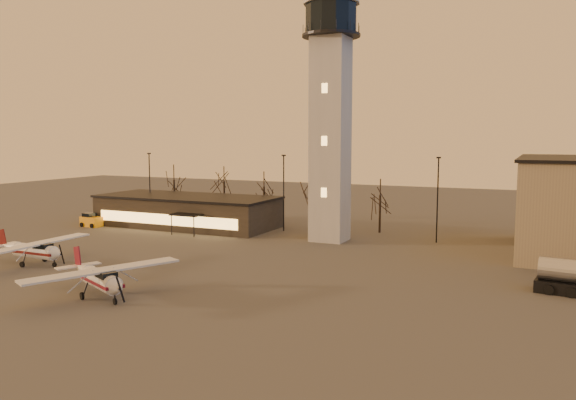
% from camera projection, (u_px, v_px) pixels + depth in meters
% --- Properties ---
extents(ground, '(220.00, 220.00, 0.00)m').
position_uv_depth(ground, '(185.00, 309.00, 40.77)').
color(ground, '#3D3B39').
rests_on(ground, ground).
extents(control_tower, '(6.80, 6.80, 32.60)m').
position_uv_depth(control_tower, '(331.00, 104.00, 66.05)').
color(control_tower, '#A19E98').
rests_on(control_tower, ground).
extents(terminal, '(25.40, 12.20, 4.30)m').
position_uv_depth(terminal, '(187.00, 211.00, 78.53)').
color(terminal, black).
rests_on(terminal, ground).
extents(light_poles, '(58.50, 12.25, 10.14)m').
position_uv_depth(light_poles, '(337.00, 195.00, 67.96)').
color(light_poles, black).
rests_on(light_poles, ground).
extents(tree_row, '(37.20, 9.20, 8.80)m').
position_uv_depth(tree_row, '(263.00, 182.00, 81.16)').
color(tree_row, black).
rests_on(tree_row, ground).
extents(cessna_front, '(9.83, 11.77, 3.38)m').
position_uv_depth(cessna_front, '(102.00, 283.00, 43.41)').
color(cessna_front, silver).
rests_on(cessna_front, ground).
extents(cessna_rear, '(9.28, 11.74, 3.25)m').
position_uv_depth(cessna_rear, '(37.00, 254.00, 54.66)').
color(cessna_rear, white).
rests_on(cessna_rear, ground).
extents(service_cart, '(3.11, 2.11, 1.89)m').
position_uv_depth(service_cart, '(91.00, 221.00, 78.38)').
color(service_cart, orange).
rests_on(service_cart, ground).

